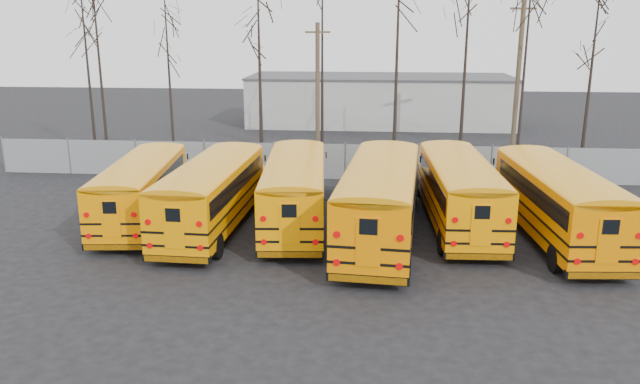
# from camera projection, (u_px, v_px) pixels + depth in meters

# --- Properties ---
(ground) EXTENTS (120.00, 120.00, 0.00)m
(ground) POSITION_uv_depth(u_px,v_px,m) (330.00, 256.00, 23.47)
(ground) COLOR black
(ground) RESTS_ON ground
(fence) EXTENTS (40.00, 0.04, 2.00)m
(fence) POSITION_uv_depth(u_px,v_px,m) (345.00, 162.00, 34.74)
(fence) COLOR gray
(fence) RESTS_ON ground
(distant_building) EXTENTS (22.00, 8.00, 4.00)m
(distant_building) POSITION_uv_depth(u_px,v_px,m) (380.00, 101.00, 53.54)
(distant_building) COLOR #B1B1AC
(distant_building) RESTS_ON ground
(bus_a) EXTENTS (3.34, 10.29, 2.83)m
(bus_a) POSITION_uv_depth(u_px,v_px,m) (142.00, 185.00, 27.23)
(bus_a) COLOR black
(bus_a) RESTS_ON ground
(bus_b) EXTENTS (2.87, 10.84, 3.01)m
(bus_b) POSITION_uv_depth(u_px,v_px,m) (213.00, 189.00, 26.19)
(bus_b) COLOR black
(bus_b) RESTS_ON ground
(bus_c) EXTENTS (3.32, 10.93, 3.02)m
(bus_c) POSITION_uv_depth(u_px,v_px,m) (295.00, 185.00, 26.69)
(bus_c) COLOR black
(bus_c) RESTS_ON ground
(bus_d) EXTENTS (3.69, 11.93, 3.29)m
(bus_d) POSITION_uv_depth(u_px,v_px,m) (381.00, 194.00, 24.74)
(bus_d) COLOR black
(bus_d) RESTS_ON ground
(bus_e) EXTENTS (2.89, 10.92, 3.03)m
(bus_e) POSITION_uv_depth(u_px,v_px,m) (459.00, 186.00, 26.50)
(bus_e) COLOR black
(bus_e) RESTS_ON ground
(bus_f) EXTENTS (3.36, 11.20, 3.09)m
(bus_f) POSITION_uv_depth(u_px,v_px,m) (556.00, 196.00, 24.91)
(bus_f) COLOR black
(bus_f) RESTS_ON ground
(utility_pole_left) EXTENTS (1.51, 0.33, 8.51)m
(utility_pole_left) POSITION_uv_depth(u_px,v_px,m) (318.00, 92.00, 38.16)
(utility_pole_left) COLOR #4E402C
(utility_pole_left) RESTS_ON ground
(utility_pole_right) EXTENTS (1.74, 0.65, 10.02)m
(utility_pole_right) POSITION_uv_depth(u_px,v_px,m) (518.00, 76.00, 40.32)
(utility_pole_right) COLOR brown
(utility_pole_right) RESTS_ON ground
(tree_0) EXTENTS (0.26, 0.26, 10.93)m
(tree_0) POSITION_uv_depth(u_px,v_px,m) (88.00, 71.00, 40.58)
(tree_0) COLOR black
(tree_0) RESTS_ON ground
(tree_1) EXTENTS (0.26, 0.26, 12.21)m
(tree_1) POSITION_uv_depth(u_px,v_px,m) (99.00, 63.00, 37.81)
(tree_1) COLOR black
(tree_1) RESTS_ON ground
(tree_2) EXTENTS (0.26, 0.26, 9.74)m
(tree_2) POSITION_uv_depth(u_px,v_px,m) (170.00, 87.00, 36.48)
(tree_2) COLOR black
(tree_2) RESTS_ON ground
(tree_3) EXTENTS (0.26, 0.26, 10.14)m
(tree_3) POSITION_uv_depth(u_px,v_px,m) (260.00, 80.00, 38.26)
(tree_3) COLOR black
(tree_3) RESTS_ON ground
(tree_4) EXTENTS (0.26, 0.26, 12.86)m
(tree_4) POSITION_uv_depth(u_px,v_px,m) (322.00, 57.00, 38.18)
(tree_4) COLOR black
(tree_4) RESTS_ON ground
(tree_5) EXTENTS (0.26, 0.26, 12.24)m
(tree_5) POSITION_uv_depth(u_px,v_px,m) (397.00, 65.00, 36.48)
(tree_5) COLOR black
(tree_5) RESTS_ON ground
(tree_6) EXTENTS (0.26, 0.26, 12.00)m
(tree_6) POSITION_uv_depth(u_px,v_px,m) (465.00, 65.00, 38.04)
(tree_6) COLOR black
(tree_6) RESTS_ON ground
(tree_7) EXTENTS (0.26, 0.26, 12.40)m
(tree_7) POSITION_uv_depth(u_px,v_px,m) (525.00, 63.00, 36.18)
(tree_7) COLOR black
(tree_7) RESTS_ON ground
(tree_8) EXTENTS (0.26, 0.26, 9.91)m
(tree_8) POSITION_uv_depth(u_px,v_px,m) (590.00, 84.00, 37.08)
(tree_8) COLOR black
(tree_8) RESTS_ON ground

